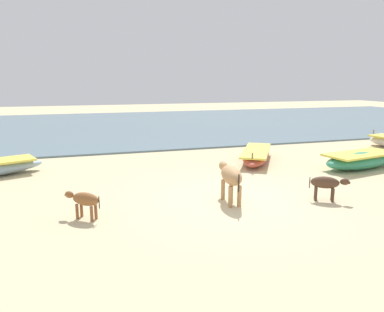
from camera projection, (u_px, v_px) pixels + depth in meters
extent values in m
plane|color=beige|center=(232.00, 199.00, 9.45)|extent=(80.00, 80.00, 0.00)
cube|color=slate|center=(137.00, 125.00, 25.30)|extent=(60.00, 20.00, 0.08)
ellipsoid|color=#B74733|center=(256.00, 156.00, 13.85)|extent=(2.71, 3.55, 0.47)
cube|color=#EAD84C|center=(256.00, 151.00, 13.81)|extent=(2.46, 3.17, 0.07)
cube|color=olive|center=(256.00, 154.00, 13.57)|extent=(0.75, 0.53, 0.04)
cylinder|color=olive|center=(252.00, 156.00, 12.22)|extent=(0.06, 0.06, 0.20)
ellipsoid|color=#338C66|center=(360.00, 161.00, 12.76)|extent=(3.32, 1.71, 0.57)
cube|color=#EAD84C|center=(361.00, 154.00, 12.71)|extent=(2.94, 1.62, 0.07)
cube|color=olive|center=(365.00, 156.00, 12.83)|extent=(0.30, 1.00, 0.04)
cylinder|color=olive|center=(374.00, 132.00, 17.45)|extent=(0.06, 0.06, 0.20)
ellipsoid|color=tan|center=(231.00, 175.00, 9.03)|extent=(0.52, 1.11, 0.47)
ellipsoid|color=tan|center=(223.00, 166.00, 9.69)|extent=(0.25, 0.37, 0.25)
sphere|color=#2D2119|center=(221.00, 166.00, 9.85)|extent=(0.11, 0.11, 0.10)
cylinder|color=tan|center=(223.00, 190.00, 9.40)|extent=(0.11, 0.11, 0.54)
cylinder|color=tan|center=(231.00, 189.00, 9.45)|extent=(0.11, 0.11, 0.54)
cylinder|color=tan|center=(230.00, 197.00, 8.80)|extent=(0.11, 0.11, 0.54)
cylinder|color=tan|center=(239.00, 196.00, 8.85)|extent=(0.11, 0.11, 0.54)
cylinder|color=#2D2119|center=(239.00, 183.00, 8.49)|extent=(0.04, 0.04, 0.44)
ellipsoid|color=brown|center=(86.00, 199.00, 8.01)|extent=(0.71, 0.65, 0.30)
ellipsoid|color=brown|center=(69.00, 195.00, 8.17)|extent=(0.26, 0.25, 0.16)
sphere|color=#2D2119|center=(66.00, 195.00, 8.21)|extent=(0.09, 0.09, 0.06)
cylinder|color=brown|center=(77.00, 212.00, 8.08)|extent=(0.07, 0.07, 0.35)
cylinder|color=brown|center=(82.00, 209.00, 8.22)|extent=(0.07, 0.07, 0.35)
cylinder|color=brown|center=(92.00, 214.00, 7.93)|extent=(0.07, 0.07, 0.35)
cylinder|color=brown|center=(96.00, 212.00, 8.07)|extent=(0.07, 0.07, 0.35)
cylinder|color=#2D2119|center=(99.00, 202.00, 7.89)|extent=(0.02, 0.02, 0.28)
ellipsoid|color=#4C3323|center=(325.00, 182.00, 9.26)|extent=(0.76, 0.62, 0.31)
ellipsoid|color=#4C3323|center=(345.00, 182.00, 9.13)|extent=(0.28, 0.25, 0.17)
sphere|color=#2D2119|center=(349.00, 183.00, 9.11)|extent=(0.09, 0.09, 0.07)
cylinder|color=#4C3323|center=(332.00, 194.00, 9.35)|extent=(0.07, 0.07, 0.36)
cylinder|color=#4C3323|center=(333.00, 195.00, 9.20)|extent=(0.07, 0.07, 0.36)
cylinder|color=#4C3323|center=(315.00, 192.00, 9.45)|extent=(0.07, 0.07, 0.36)
cylinder|color=#4C3323|center=(316.00, 194.00, 9.30)|extent=(0.07, 0.07, 0.36)
cylinder|color=#2D2119|center=(310.00, 183.00, 9.36)|extent=(0.02, 0.02, 0.29)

